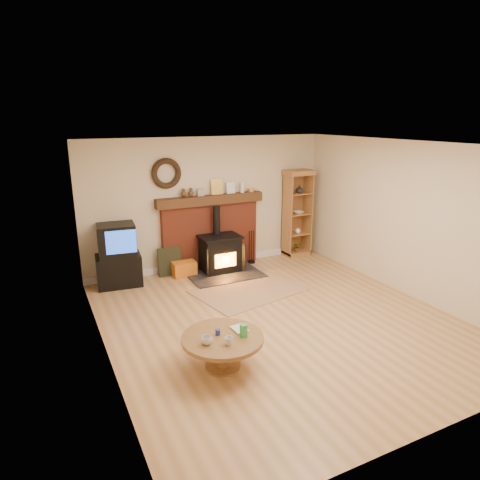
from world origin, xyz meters
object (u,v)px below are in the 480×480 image
tv_unit (118,256)px  coffee_table (223,342)px  curio_cabinet (297,213)px  wood_stove (221,255)px

tv_unit → coffee_table: size_ratio=1.15×
coffee_table → curio_cabinet: bearing=46.0°
wood_stove → tv_unit: 1.95m
wood_stove → coffee_table: size_ratio=1.40×
tv_unit → wood_stove: bearing=-5.8°
wood_stove → curio_cabinet: size_ratio=0.74×
tv_unit → coffee_table: bearing=-79.6°
wood_stove → curio_cabinet: bearing=8.3°
wood_stove → coffee_table: bearing=-113.2°
curio_cabinet → coffee_table: 4.72m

